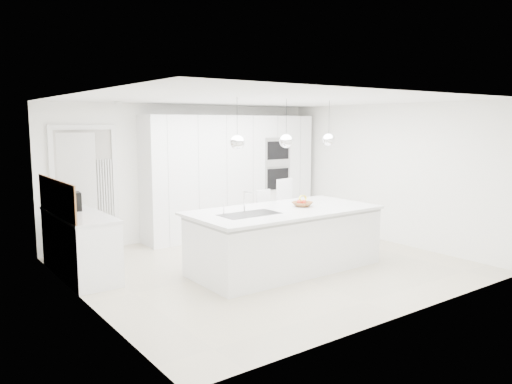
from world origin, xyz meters
TOP-DOWN VIEW (x-y plane):
  - floor at (0.00, 0.00)m, footprint 5.50×5.50m
  - wall_back at (0.00, 2.50)m, footprint 5.50×0.00m
  - wall_left at (-2.75, 0.00)m, footprint 0.00×5.00m
  - ceiling at (0.00, 0.00)m, footprint 5.50×5.50m
  - tall_cabinets at (0.80, 2.20)m, footprint 3.60×0.60m
  - oven_stack at (1.70, 1.89)m, footprint 0.62×0.04m
  - doorway_frame at (-1.95, 2.47)m, footprint 1.11×0.08m
  - hallway_door at (-2.20, 2.42)m, footprint 0.76×0.38m
  - radiator at (-1.63, 2.46)m, footprint 0.32×0.04m
  - left_base_cabinets at (-2.45, 1.20)m, footprint 0.60×1.80m
  - left_worktop at (-2.45, 1.20)m, footprint 0.62×1.82m
  - oak_backsplash at (-2.74, 1.20)m, footprint 0.02×1.80m
  - island_base at (0.10, -0.30)m, footprint 2.80×1.20m
  - island_worktop at (0.10, -0.25)m, footprint 2.84×1.40m
  - island_sink at (-0.55, -0.30)m, footprint 0.84×0.44m
  - island_tap at (-0.50, -0.10)m, footprint 0.02×0.02m
  - pendant_left at (-0.75, -0.30)m, footprint 0.20×0.20m
  - pendant_mid at (0.10, -0.30)m, footprint 0.20×0.20m
  - pendant_right at (0.95, -0.30)m, footprint 0.20×0.20m
  - fruit_bowl at (0.48, -0.25)m, footprint 0.36×0.36m
  - espresso_machine at (-2.43, 1.43)m, footprint 0.19×0.27m
  - bar_stool_left at (0.49, 0.64)m, footprint 0.43×0.53m
  - bar_stool_right at (0.98, 0.64)m, footprint 0.48×0.60m
  - apple_a at (0.41, -0.25)m, footprint 0.08×0.08m
  - apple_b at (0.46, -0.20)m, footprint 0.08×0.08m
  - apple_c at (0.48, -0.27)m, footprint 0.08×0.08m
  - banana_bunch at (0.50, -0.23)m, footprint 0.24×0.17m

SIDE VIEW (x-z plane):
  - floor at x=0.00m, z-range 0.00..0.00m
  - left_base_cabinets at x=-2.45m, z-range 0.00..0.86m
  - island_base at x=0.10m, z-range 0.00..0.86m
  - bar_stool_left at x=0.49m, z-range 0.00..1.03m
  - bar_stool_right at x=0.98m, z-range 0.00..1.19m
  - island_sink at x=-0.55m, z-range 0.73..0.91m
  - radiator at x=-1.63m, z-range 0.15..1.55m
  - left_worktop at x=-2.45m, z-range 0.86..0.90m
  - island_worktop at x=0.10m, z-range 0.86..0.90m
  - fruit_bowl at x=0.48m, z-range 0.90..0.97m
  - apple_c at x=0.48m, z-range 0.93..1.01m
  - apple_b at x=0.46m, z-range 0.93..1.01m
  - apple_a at x=0.41m, z-range 0.93..1.01m
  - hallway_door at x=-2.20m, z-range 0.00..2.00m
  - banana_bunch at x=0.50m, z-range 0.91..1.13m
  - doorway_frame at x=-1.95m, z-range -0.04..2.09m
  - espresso_machine at x=-2.43m, z-range 0.90..1.17m
  - island_tap at x=-0.50m, z-range 0.90..1.20m
  - tall_cabinets at x=0.80m, z-range 0.00..2.30m
  - oak_backsplash at x=-2.74m, z-range 0.90..1.40m
  - wall_back at x=0.00m, z-range -1.50..4.00m
  - wall_left at x=-2.75m, z-range -1.25..3.75m
  - oven_stack at x=1.70m, z-range 0.83..1.88m
  - pendant_left at x=-0.75m, z-range 1.80..2.00m
  - pendant_mid at x=0.10m, z-range 1.80..2.00m
  - pendant_right at x=0.95m, z-range 1.80..2.00m
  - ceiling at x=0.00m, z-range 2.50..2.50m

